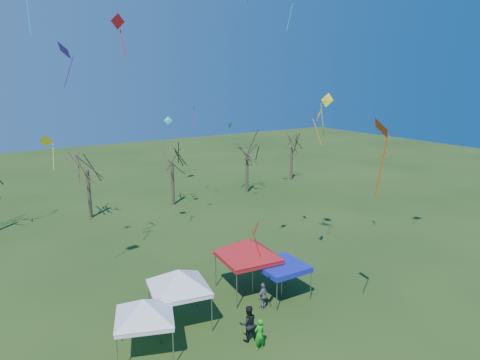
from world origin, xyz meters
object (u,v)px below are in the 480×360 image
object	(u,v)px
tree_2	(86,153)
tent_white_west	(144,303)
tent_white_mid	(178,273)
person_green	(259,334)
tree_3	(171,147)
tent_red	(248,242)
person_dark	(248,323)
person_grey	(263,296)
tree_5	(292,136)
tree_4	(247,141)
tent_blue	(282,267)

from	to	relation	value
tree_2	tent_white_west	distance (m)	23.11
tent_white_mid	tent_white_west	bearing A→B (deg)	-150.01
tent_white_west	person_green	world-z (taller)	tent_white_west
tree_3	tent_red	world-z (taller)	tree_3
person_dark	person_grey	bearing A→B (deg)	-123.21
tree_5	person_dark	distance (m)	36.17
tree_4	tent_white_west	bearing A→B (deg)	-133.18
tree_5	person_dark	size ratio (longest dim) A/B	3.93
tree_3	tree_4	bearing A→B (deg)	-0.26
tree_4	person_green	xyz separation A→B (m)	(-16.09, -24.97, -5.25)
tent_blue	tree_3	bearing A→B (deg)	83.05
person_green	tree_3	bearing A→B (deg)	-106.86
tent_red	tent_blue	distance (m)	2.49
tree_3	tent_white_mid	xyz separation A→B (m)	(-9.08, -20.85, -3.12)
tent_blue	person_grey	bearing A→B (deg)	-162.32
tent_white_mid	tree_5	bearing A→B (deg)	40.52
tent_white_mid	tent_red	xyz separation A→B (m)	(5.11, 0.98, 0.31)
tent_white_west	tree_5	bearing A→B (deg)	39.74
tree_5	tent_white_west	distance (m)	38.13
tent_white_west	person_green	bearing A→B (deg)	-29.82
tree_2	tree_3	world-z (taller)	tree_2
tree_2	tent_white_mid	distance (m)	21.46
tree_5	person_dark	bearing A→B (deg)	-133.16
tree_4	person_dark	xyz separation A→B (m)	(-16.16, -24.09, -5.11)
tent_white_mid	tent_red	size ratio (longest dim) A/B	0.89
tree_2	tent_white_west	world-z (taller)	tree_2
person_dark	tent_red	bearing A→B (deg)	-107.30
person_grey	person_green	size ratio (longest dim) A/B	0.99
tent_red	person_green	distance (m)	6.35
tent_white_mid	person_grey	distance (m)	5.31
tree_3	tent_blue	bearing A→B (deg)	-96.95
tree_3	person_green	world-z (taller)	tree_3
tree_5	tree_4	bearing A→B (deg)	-166.15
person_green	person_grey	bearing A→B (deg)	-130.70
tree_5	person_green	size ratio (longest dim) A/B	4.60
tree_4	person_dark	bearing A→B (deg)	-123.85
tree_3	tree_5	distance (m)	17.81
tree_5	tent_red	world-z (taller)	tree_5
person_green	tree_5	bearing A→B (deg)	-133.86
tree_3	person_dark	world-z (taller)	tree_3
tree_3	person_green	xyz separation A→B (m)	(-6.76, -25.01, -5.27)
tent_white_mid	person_green	bearing A→B (deg)	-60.94
tree_2	tent_blue	xyz separation A→B (m)	(5.78, -21.83, -4.35)
tree_4	tent_red	world-z (taller)	tree_4
tree_2	tree_4	size ratio (longest dim) A/B	1.04
tree_4	person_grey	xyz separation A→B (m)	(-13.69, -22.01, -5.26)
tree_4	tent_white_mid	xyz separation A→B (m)	(-18.40, -20.81, -3.10)
tent_white_mid	tree_4	bearing A→B (deg)	48.52
tree_2	tree_5	xyz separation A→B (m)	(26.09, 1.69, -0.56)
tree_2	tent_white_mid	bearing A→B (deg)	-91.83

